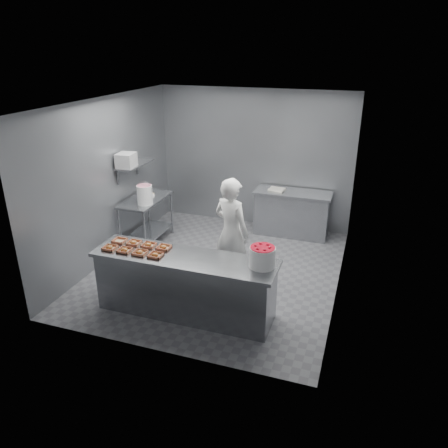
# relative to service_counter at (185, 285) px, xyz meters

# --- Properties ---
(floor) EXTENTS (4.50, 4.50, 0.00)m
(floor) POSITION_rel_service_counter_xyz_m (0.00, 1.35, -0.45)
(floor) COLOR #4C4C51
(floor) RESTS_ON ground
(ceiling) EXTENTS (4.50, 4.50, 0.00)m
(ceiling) POSITION_rel_service_counter_xyz_m (0.00, 1.35, 2.35)
(ceiling) COLOR white
(ceiling) RESTS_ON wall_back
(wall_back) EXTENTS (4.00, 0.04, 2.80)m
(wall_back) POSITION_rel_service_counter_xyz_m (0.00, 3.60, 0.95)
(wall_back) COLOR slate
(wall_back) RESTS_ON ground
(wall_left) EXTENTS (0.04, 4.50, 2.80)m
(wall_left) POSITION_rel_service_counter_xyz_m (-2.00, 1.35, 0.95)
(wall_left) COLOR slate
(wall_left) RESTS_ON ground
(wall_right) EXTENTS (0.04, 4.50, 2.80)m
(wall_right) POSITION_rel_service_counter_xyz_m (2.00, 1.35, 0.95)
(wall_right) COLOR slate
(wall_right) RESTS_ON ground
(service_counter) EXTENTS (2.60, 0.70, 0.90)m
(service_counter) POSITION_rel_service_counter_xyz_m (0.00, 0.00, 0.00)
(service_counter) COLOR slate
(service_counter) RESTS_ON ground
(prep_table) EXTENTS (0.60, 1.20, 0.90)m
(prep_table) POSITION_rel_service_counter_xyz_m (-1.65, 1.95, 0.14)
(prep_table) COLOR slate
(prep_table) RESTS_ON ground
(back_counter) EXTENTS (1.50, 0.60, 0.90)m
(back_counter) POSITION_rel_service_counter_xyz_m (0.90, 3.25, -0.00)
(back_counter) COLOR slate
(back_counter) RESTS_ON ground
(wall_shelf) EXTENTS (0.35, 0.90, 0.03)m
(wall_shelf) POSITION_rel_service_counter_xyz_m (-1.82, 1.95, 1.10)
(wall_shelf) COLOR slate
(wall_shelf) RESTS_ON wall_left
(tray_0) EXTENTS (0.19, 0.18, 0.06)m
(tray_0) POSITION_rel_service_counter_xyz_m (-1.09, -0.13, 0.47)
(tray_0) COLOR tan
(tray_0) RESTS_ON service_counter
(tray_1) EXTENTS (0.19, 0.18, 0.06)m
(tray_1) POSITION_rel_service_counter_xyz_m (-0.85, -0.13, 0.47)
(tray_1) COLOR tan
(tray_1) RESTS_ON service_counter
(tray_2) EXTENTS (0.19, 0.18, 0.06)m
(tray_2) POSITION_rel_service_counter_xyz_m (-0.61, -0.13, 0.47)
(tray_2) COLOR tan
(tray_2) RESTS_ON service_counter
(tray_3) EXTENTS (0.19, 0.18, 0.06)m
(tray_3) POSITION_rel_service_counter_xyz_m (-0.37, -0.13, 0.47)
(tray_3) COLOR tan
(tray_3) RESTS_ON service_counter
(tray_4) EXTENTS (0.19, 0.18, 0.04)m
(tray_4) POSITION_rel_service_counter_xyz_m (-1.09, 0.13, 0.47)
(tray_4) COLOR tan
(tray_4) RESTS_ON service_counter
(tray_5) EXTENTS (0.19, 0.18, 0.06)m
(tray_5) POSITION_rel_service_counter_xyz_m (-0.85, 0.13, 0.47)
(tray_5) COLOR tan
(tray_5) RESTS_ON service_counter
(tray_6) EXTENTS (0.19, 0.18, 0.06)m
(tray_6) POSITION_rel_service_counter_xyz_m (-0.61, 0.13, 0.47)
(tray_6) COLOR tan
(tray_6) RESTS_ON service_counter
(tray_7) EXTENTS (0.19, 0.18, 0.06)m
(tray_7) POSITION_rel_service_counter_xyz_m (-0.37, 0.13, 0.47)
(tray_7) COLOR tan
(tray_7) RESTS_ON service_counter
(worker) EXTENTS (0.75, 0.63, 1.75)m
(worker) POSITION_rel_service_counter_xyz_m (0.34, 1.06, 0.42)
(worker) COLOR white
(worker) RESTS_ON ground
(strawberry_tub) EXTENTS (0.34, 0.34, 0.28)m
(strawberry_tub) POSITION_rel_service_counter_xyz_m (1.08, 0.07, 0.60)
(strawberry_tub) COLOR white
(strawberry_tub) RESTS_ON service_counter
(glaze_bucket) EXTENTS (0.29, 0.28, 0.43)m
(glaze_bucket) POSITION_rel_service_counter_xyz_m (-1.51, 1.70, 0.63)
(glaze_bucket) COLOR white
(glaze_bucket) RESTS_ON prep_table
(bucket_lid) EXTENTS (0.34, 0.34, 0.02)m
(bucket_lid) POSITION_rel_service_counter_xyz_m (-1.68, 2.06, 0.46)
(bucket_lid) COLOR white
(bucket_lid) RESTS_ON prep_table
(rag) EXTENTS (0.16, 0.15, 0.02)m
(rag) POSITION_rel_service_counter_xyz_m (-1.70, 2.22, 0.46)
(rag) COLOR #CCB28C
(rag) RESTS_ON prep_table
(appliance) EXTENTS (0.32, 0.36, 0.25)m
(appliance) POSITION_rel_service_counter_xyz_m (-1.82, 1.68, 1.24)
(appliance) COLOR gray
(appliance) RESTS_ON wall_shelf
(paper_stack) EXTENTS (0.33, 0.27, 0.04)m
(paper_stack) POSITION_rel_service_counter_xyz_m (0.57, 3.25, 0.46)
(paper_stack) COLOR silver
(paper_stack) RESTS_ON back_counter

